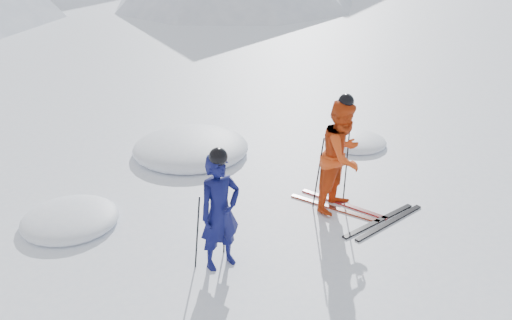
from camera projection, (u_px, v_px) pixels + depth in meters
ground at (360, 193)px, 10.08m from camera, size 160.00×160.00×0.00m
skier_blue at (220, 212)px, 7.68m from camera, size 0.67×0.47×1.77m
skier_red at (342, 156)px, 9.20m from camera, size 1.13×0.98×1.98m
pole_blue_left at (197, 233)px, 7.73m from camera, size 0.12×0.08×1.18m
pole_blue_right at (224, 218)px, 8.12m from camera, size 0.12×0.07×1.18m
pole_red_left at (318, 173)px, 9.35m from camera, size 0.13×0.10×1.32m
pole_red_right at (346, 166)px, 9.62m from camera, size 0.13×0.09×1.32m
ski_worn_left at (334, 208)px, 9.54m from camera, size 0.59×1.65×0.03m
ski_worn_right at (343, 204)px, 9.68m from camera, size 0.48×1.67×0.03m
ski_loose_a at (379, 221)px, 9.15m from camera, size 1.70×0.09×0.03m
ski_loose_b at (389, 222)px, 9.10m from camera, size 1.70×0.14×0.03m
snow_lumps at (223, 163)px, 11.31m from camera, size 10.03×7.13×0.55m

